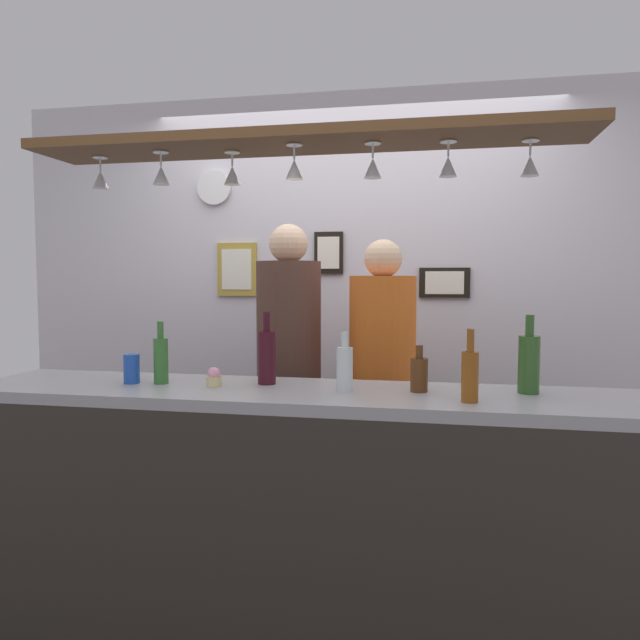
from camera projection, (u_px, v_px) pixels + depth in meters
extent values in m
plane|color=#4C4742|center=(316.00, 592.00, 2.77)|extent=(8.00, 8.00, 0.00)
cube|color=silver|center=(351.00, 303.00, 3.76)|extent=(4.40, 0.06, 2.60)
cube|color=#99999E|center=(298.00, 395.00, 2.36)|extent=(2.70, 0.55, 0.04)
cube|color=#2D2823|center=(281.00, 548.00, 2.15)|extent=(2.65, 0.04, 0.97)
cube|color=brown|center=(300.00, 141.00, 2.34)|extent=(2.20, 0.36, 0.04)
cylinder|color=silver|center=(100.00, 158.00, 2.55)|extent=(0.06, 0.06, 0.00)
cylinder|color=silver|center=(100.00, 164.00, 2.55)|extent=(0.01, 0.01, 0.06)
cone|color=silver|center=(101.00, 180.00, 2.55)|extent=(0.07, 0.07, 0.08)
cylinder|color=silver|center=(161.00, 152.00, 2.44)|extent=(0.06, 0.06, 0.00)
cylinder|color=silver|center=(161.00, 159.00, 2.44)|extent=(0.01, 0.01, 0.06)
cone|color=silver|center=(161.00, 175.00, 2.45)|extent=(0.07, 0.07, 0.08)
cylinder|color=silver|center=(232.00, 152.00, 2.44)|extent=(0.06, 0.06, 0.00)
cylinder|color=silver|center=(232.00, 159.00, 2.44)|extent=(0.01, 0.01, 0.06)
cone|color=silver|center=(232.00, 175.00, 2.45)|extent=(0.07, 0.07, 0.08)
cylinder|color=silver|center=(294.00, 145.00, 2.31)|extent=(0.06, 0.06, 0.00)
cylinder|color=silver|center=(294.00, 152.00, 2.31)|extent=(0.01, 0.01, 0.06)
cone|color=silver|center=(294.00, 169.00, 2.31)|extent=(0.07, 0.07, 0.08)
cylinder|color=silver|center=(373.00, 144.00, 2.28)|extent=(0.06, 0.06, 0.00)
cylinder|color=silver|center=(373.00, 151.00, 2.28)|extent=(0.01, 0.01, 0.06)
cone|color=silver|center=(373.00, 168.00, 2.29)|extent=(0.07, 0.07, 0.08)
cylinder|color=silver|center=(448.00, 142.00, 2.25)|extent=(0.06, 0.06, 0.00)
cylinder|color=silver|center=(448.00, 149.00, 2.25)|extent=(0.01, 0.01, 0.06)
cone|color=silver|center=(448.00, 167.00, 2.26)|extent=(0.07, 0.07, 0.08)
cylinder|color=silver|center=(531.00, 141.00, 2.24)|extent=(0.06, 0.06, 0.00)
cylinder|color=silver|center=(530.00, 148.00, 2.24)|extent=(0.01, 0.01, 0.06)
cone|color=silver|center=(530.00, 166.00, 2.24)|extent=(0.07, 0.07, 0.08)
cube|color=#2D334C|center=(289.00, 473.00, 3.21)|extent=(0.17, 0.18, 0.83)
cylinder|color=brown|center=(289.00, 330.00, 3.16)|extent=(0.34, 0.34, 0.72)
sphere|color=beige|center=(288.00, 244.00, 3.12)|extent=(0.20, 0.20, 0.20)
cube|color=#2D334C|center=(381.00, 483.00, 3.11)|extent=(0.17, 0.18, 0.78)
cylinder|color=orange|center=(382.00, 343.00, 3.06)|extent=(0.34, 0.34, 0.68)
sphere|color=beige|center=(383.00, 259.00, 3.03)|extent=(0.19, 0.19, 0.19)
cylinder|color=#512D14|center=(419.00, 375.00, 2.31)|extent=(0.07, 0.07, 0.13)
cylinder|color=#512D14|center=(419.00, 352.00, 2.30)|extent=(0.03, 0.03, 0.05)
cylinder|color=silver|center=(345.00, 369.00, 2.32)|extent=(0.06, 0.06, 0.17)
cylinder|color=silver|center=(345.00, 340.00, 2.32)|extent=(0.03, 0.03, 0.06)
cylinder|color=#2D5623|center=(529.00, 365.00, 2.28)|extent=(0.08, 0.08, 0.22)
cylinder|color=#2D5623|center=(530.00, 325.00, 2.27)|extent=(0.03, 0.03, 0.08)
cylinder|color=#380F19|center=(267.00, 358.00, 2.48)|extent=(0.08, 0.08, 0.22)
cylinder|color=#380F19|center=(267.00, 321.00, 2.47)|extent=(0.03, 0.03, 0.08)
cylinder|color=brown|center=(470.00, 377.00, 2.11)|extent=(0.06, 0.06, 0.18)
cylinder|color=brown|center=(471.00, 340.00, 2.10)|extent=(0.03, 0.03, 0.08)
cylinder|color=#336B2D|center=(161.00, 361.00, 2.49)|extent=(0.06, 0.06, 0.19)
cylinder|color=#336B2D|center=(160.00, 330.00, 2.48)|extent=(0.03, 0.03, 0.07)
cylinder|color=#1E4CB2|center=(132.00, 369.00, 2.50)|extent=(0.07, 0.07, 0.12)
cylinder|color=beige|center=(214.00, 381.00, 2.43)|extent=(0.06, 0.06, 0.04)
sphere|color=pink|center=(214.00, 374.00, 2.43)|extent=(0.05, 0.05, 0.05)
cube|color=black|center=(329.00, 253.00, 3.72)|extent=(0.18, 0.02, 0.26)
cube|color=white|center=(328.00, 253.00, 3.71)|extent=(0.14, 0.01, 0.20)
cube|color=#B29338|center=(237.00, 269.00, 3.85)|extent=(0.26, 0.02, 0.34)
cube|color=white|center=(236.00, 269.00, 3.84)|extent=(0.20, 0.01, 0.26)
cube|color=black|center=(444.00, 283.00, 3.60)|extent=(0.30, 0.02, 0.18)
cube|color=white|center=(444.00, 283.00, 3.59)|extent=(0.23, 0.01, 0.14)
cylinder|color=white|center=(214.00, 188.00, 3.83)|extent=(0.22, 0.03, 0.22)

